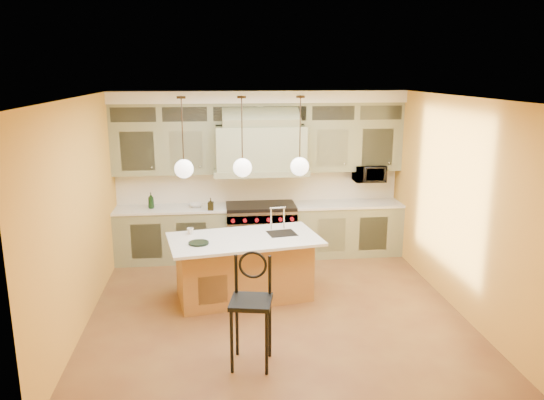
{
  "coord_description": "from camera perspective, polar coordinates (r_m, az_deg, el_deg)",
  "views": [
    {
      "loc": [
        -0.79,
        -6.76,
        3.22
      ],
      "look_at": [
        0.04,
        0.7,
        1.39
      ],
      "focal_mm": 35.0,
      "sensor_mm": 36.0,
      "label": 1
    }
  ],
  "objects": [
    {
      "name": "kitchen_island",
      "position": [
        7.73,
        -3.01,
        -7.12
      ],
      "size": [
        2.26,
        1.47,
        1.35
      ],
      "rotation": [
        0.0,
        0.0,
        0.17
      ],
      "color": "#A16939",
      "rests_on": "floor"
    },
    {
      "name": "fruit_bowl",
      "position": [
        9.2,
        -8.16,
        -0.57
      ],
      "size": [
        0.26,
        0.26,
        0.06
      ],
      "primitive_type": "imported",
      "rotation": [
        0.0,
        0.0,
        -0.03
      ],
      "color": "silver",
      "rests_on": "back_cabinetry"
    },
    {
      "name": "wall_left",
      "position": [
        7.2,
        -19.87,
        -1.36
      ],
      "size": [
        0.0,
        5.0,
        5.0
      ],
      "primitive_type": "plane",
      "rotation": [
        1.57,
        0.0,
        1.57
      ],
      "color": "gold",
      "rests_on": "ground"
    },
    {
      "name": "floor",
      "position": [
        7.53,
        0.3,
        -11.59
      ],
      "size": [
        5.0,
        5.0,
        0.0
      ],
      "primitive_type": "plane",
      "color": "brown",
      "rests_on": "ground"
    },
    {
      "name": "wall_front",
      "position": [
        4.68,
        3.88,
        -8.52
      ],
      "size": [
        5.0,
        0.0,
        5.0
      ],
      "primitive_type": "plane",
      "rotation": [
        -1.57,
        0.0,
        0.0
      ],
      "color": "gold",
      "rests_on": "ground"
    },
    {
      "name": "counter_stool",
      "position": [
        5.95,
        -2.23,
        -10.96
      ],
      "size": [
        0.53,
        0.53,
        1.28
      ],
      "rotation": [
        0.0,
        0.0,
        -0.2
      ],
      "color": "black",
      "rests_on": "floor"
    },
    {
      "name": "pendant_left",
      "position": [
        7.34,
        -9.46,
        3.55
      ],
      "size": [
        0.26,
        0.26,
        1.11
      ],
      "color": "#2D2319",
      "rests_on": "ceiling"
    },
    {
      "name": "back_cabinetry",
      "position": [
        9.21,
        -1.29,
        2.5
      ],
      "size": [
        5.0,
        0.77,
        2.9
      ],
      "color": "#969871",
      "rests_on": "floor"
    },
    {
      "name": "oil_bottle_b",
      "position": [
        8.96,
        -6.61,
        -0.44
      ],
      "size": [
        0.11,
        0.11,
        0.21
      ],
      "primitive_type": "imported",
      "rotation": [
        0.0,
        0.0,
        -0.15
      ],
      "color": "black",
      "rests_on": "back_cabinetry"
    },
    {
      "name": "ceiling",
      "position": [
        6.82,
        0.33,
        11.02
      ],
      "size": [
        5.0,
        5.0,
        0.0
      ],
      "primitive_type": "plane",
      "rotation": [
        3.14,
        0.0,
        0.0
      ],
      "color": "white",
      "rests_on": "wall_back"
    },
    {
      "name": "oil_bottle_a",
      "position": [
        9.24,
        -12.89,
        -0.06
      ],
      "size": [
        0.12,
        0.12,
        0.27
      ],
      "primitive_type": "imported",
      "rotation": [
        0.0,
        0.0,
        0.17
      ],
      "color": "black",
      "rests_on": "back_cabinetry"
    },
    {
      "name": "range",
      "position": [
        9.35,
        -1.21,
        -3.29
      ],
      "size": [
        1.2,
        0.74,
        0.96
      ],
      "color": "silver",
      "rests_on": "floor"
    },
    {
      "name": "wall_back",
      "position": [
        9.46,
        -1.43,
        2.93
      ],
      "size": [
        5.0,
        0.0,
        5.0
      ],
      "primitive_type": "plane",
      "rotation": [
        1.57,
        0.0,
        0.0
      ],
      "color": "gold",
      "rests_on": "ground"
    },
    {
      "name": "wall_right",
      "position": [
        7.73,
        19.06,
        -0.3
      ],
      "size": [
        0.0,
        5.0,
        5.0
      ],
      "primitive_type": "plane",
      "rotation": [
        1.57,
        0.0,
        -1.57
      ],
      "color": "gold",
      "rests_on": "ground"
    },
    {
      "name": "microwave",
      "position": [
        9.59,
        10.41,
        2.84
      ],
      "size": [
        0.54,
        0.37,
        0.3
      ],
      "primitive_type": "imported",
      "color": "black",
      "rests_on": "back_cabinetry"
    },
    {
      "name": "pendant_center",
      "position": [
        7.34,
        -3.2,
        3.72
      ],
      "size": [
        0.26,
        0.26,
        1.11
      ],
      "color": "#2D2319",
      "rests_on": "ceiling"
    },
    {
      "name": "cup",
      "position": [
        7.77,
        -8.78,
        -3.31
      ],
      "size": [
        0.1,
        0.1,
        0.09
      ],
      "primitive_type": "imported",
      "rotation": [
        0.0,
        0.0,
        -0.04
      ],
      "color": "silver",
      "rests_on": "kitchen_island"
    },
    {
      "name": "pendant_right",
      "position": [
        7.42,
        2.99,
        3.84
      ],
      "size": [
        0.26,
        0.26,
        1.11
      ],
      "color": "#2D2319",
      "rests_on": "ceiling"
    }
  ]
}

